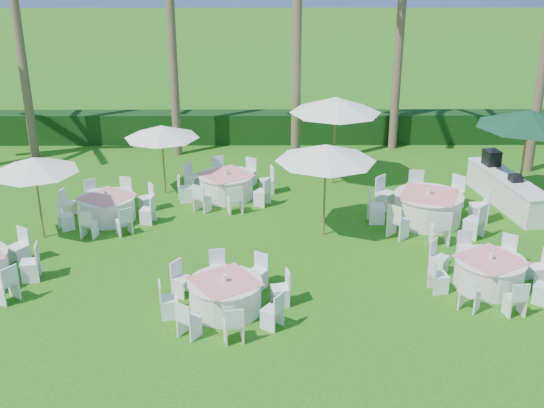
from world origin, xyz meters
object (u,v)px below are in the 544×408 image
(umbrella_d, at_px, (336,105))
(umbrella_green, at_px, (529,119))
(umbrella_a, at_px, (34,165))
(banquet_table_c, at_px, (489,272))
(buffet_table, at_px, (506,189))
(banquet_table_e, at_px, (226,185))
(umbrella_c, at_px, (162,132))
(umbrella_b, at_px, (326,153))
(banquet_table_b, at_px, (225,295))
(banquet_table_d, at_px, (107,207))
(banquet_table_f, at_px, (428,207))

(umbrella_d, bearing_deg, umbrella_green, -17.88)
(umbrella_green, bearing_deg, umbrella_a, -170.05)
(banquet_table_c, distance_m, umbrella_d, 8.10)
(umbrella_green, height_order, buffet_table, umbrella_green)
(banquet_table_c, bearing_deg, banquet_table_e, 138.26)
(banquet_table_c, bearing_deg, umbrella_c, 144.04)
(umbrella_b, height_order, umbrella_c, umbrella_b)
(umbrella_a, xyz_separation_m, umbrella_c, (2.91, 3.35, -0.07))
(banquet_table_b, bearing_deg, umbrella_c, 108.04)
(banquet_table_d, distance_m, umbrella_c, 3.04)
(banquet_table_f, xyz_separation_m, buffet_table, (2.72, 1.37, 0.03))
(banquet_table_f, relative_size, umbrella_b, 1.26)
(banquet_table_b, bearing_deg, buffet_table, 37.04)
(banquet_table_c, relative_size, banquet_table_d, 1.02)
(buffet_table, bearing_deg, banquet_table_e, 175.87)
(umbrella_a, bearing_deg, banquet_table_f, 5.30)
(umbrella_c, bearing_deg, umbrella_b, -33.56)
(banquet_table_f, bearing_deg, banquet_table_d, 178.62)
(umbrella_a, bearing_deg, umbrella_c, 49.11)
(banquet_table_f, height_order, buffet_table, buffet_table)
(banquet_table_f, bearing_deg, umbrella_green, 24.77)
(umbrella_c, bearing_deg, umbrella_a, -130.89)
(banquet_table_f, height_order, umbrella_b, umbrella_b)
(banquet_table_e, bearing_deg, umbrella_d, 19.86)
(banquet_table_e, xyz_separation_m, buffet_table, (8.67, -0.63, 0.08))
(umbrella_b, distance_m, umbrella_c, 5.85)
(banquet_table_e, xyz_separation_m, umbrella_green, (9.09, -0.54, 2.30))
(umbrella_d, bearing_deg, banquet_table_d, -156.24)
(banquet_table_c, relative_size, banquet_table_f, 0.85)
(umbrella_c, xyz_separation_m, buffet_table, (10.67, -0.98, -1.57))
(banquet_table_b, xyz_separation_m, banquet_table_f, (5.59, 4.91, 0.07))
(umbrella_d, bearing_deg, umbrella_a, -153.11)
(banquet_table_e, relative_size, umbrella_d, 1.03)
(banquet_table_b, bearing_deg, umbrella_d, 68.98)
(banquet_table_d, distance_m, umbrella_d, 7.86)
(umbrella_a, bearing_deg, banquet_table_b, -36.50)
(banquet_table_c, bearing_deg, umbrella_d, 113.36)
(banquet_table_f, bearing_deg, umbrella_d, 127.01)
(umbrella_a, distance_m, buffet_table, 13.88)
(banquet_table_d, relative_size, banquet_table_e, 0.94)
(banquet_table_e, distance_m, umbrella_d, 4.36)
(banquet_table_c, height_order, umbrella_c, umbrella_c)
(umbrella_green, distance_m, buffet_table, 2.26)
(umbrella_a, distance_m, umbrella_green, 14.22)
(banquet_table_d, xyz_separation_m, umbrella_b, (6.25, -1.11, 2.03))
(banquet_table_e, bearing_deg, buffet_table, -4.13)
(buffet_table, bearing_deg, umbrella_a, -170.09)
(banquet_table_b, distance_m, banquet_table_d, 6.35)
(umbrella_c, bearing_deg, banquet_table_f, -16.45)
(umbrella_a, height_order, umbrella_green, umbrella_green)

